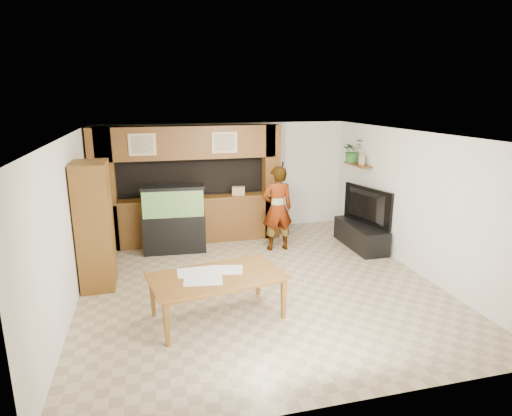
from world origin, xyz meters
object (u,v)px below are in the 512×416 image
object	(u,v)px
person	(277,209)
aquarium	(174,220)
pantry_cabinet	(95,225)
dining_table	(219,298)
television	(362,206)

from	to	relation	value
person	aquarium	bearing A→B (deg)	-9.58
pantry_cabinet	dining_table	distance (m)	2.61
television	dining_table	distance (m)	4.28
pantry_cabinet	television	distance (m)	5.39
television	pantry_cabinet	bearing A→B (deg)	82.45
aquarium	dining_table	size ratio (longest dim) A/B	0.74
pantry_cabinet	dining_table	world-z (taller)	pantry_cabinet
person	dining_table	bearing A→B (deg)	58.36
aquarium	person	distance (m)	2.18
pantry_cabinet	person	distance (m)	3.66
television	person	world-z (taller)	person
aquarium	person	world-z (taller)	person
pantry_cabinet	aquarium	distance (m)	1.98
aquarium	television	xyz separation A→B (m)	(3.95, -0.70, 0.22)
dining_table	person	bearing A→B (deg)	46.61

